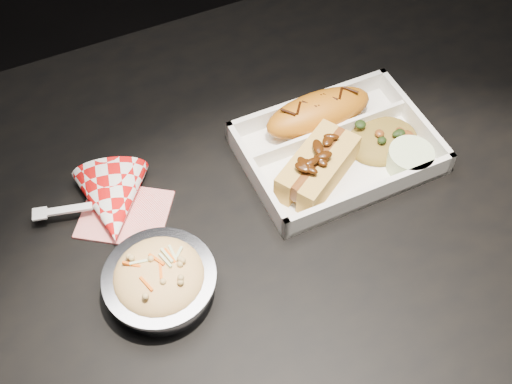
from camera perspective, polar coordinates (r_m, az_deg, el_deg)
dining_table at (r=0.91m, az=1.33°, el=-4.52°), size 1.20×0.80×0.75m
food_tray at (r=0.88m, az=7.16°, el=3.63°), size 0.25×0.18×0.04m
fried_pastry at (r=0.89m, az=5.58°, el=7.05°), size 0.16×0.06×0.05m
hotdog at (r=0.83m, az=5.52°, el=2.35°), size 0.14×0.11×0.06m
fried_rice_mound at (r=0.89m, az=11.27°, el=4.96°), size 0.10×0.08×0.03m
cupcake_liner at (r=0.87m, az=13.52°, el=2.83°), size 0.06×0.06×0.03m
foil_coleslaw_cup at (r=0.75m, az=-8.54°, el=-7.74°), size 0.13×0.13×0.07m
napkin_fork at (r=0.83m, az=-12.59°, el=-1.10°), size 0.18×0.14×0.10m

